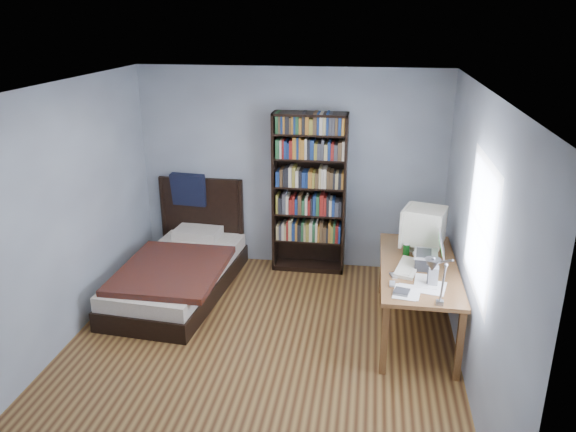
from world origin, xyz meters
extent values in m
plane|color=#4A2A15|center=(0.00, 0.00, 0.00)|extent=(4.20, 4.20, 0.00)
plane|color=white|center=(0.00, 0.00, 2.50)|extent=(4.20, 4.20, 0.00)
cube|color=gray|center=(0.00, 2.10, 1.25)|extent=(3.80, 0.04, 2.50)
cube|color=gray|center=(0.00, -2.10, 1.25)|extent=(3.80, 0.04, 2.50)
cube|color=gray|center=(-1.90, 0.00, 1.25)|extent=(0.04, 4.20, 2.50)
cube|color=gray|center=(1.90, 0.00, 1.25)|extent=(0.04, 4.20, 2.50)
cube|color=white|center=(1.89, -0.15, 1.45)|extent=(0.01, 1.14, 1.14)
cube|color=white|center=(1.88, -0.15, 1.45)|extent=(0.01, 1.00, 1.00)
cube|color=brown|center=(1.50, 0.60, 0.71)|extent=(0.75, 1.67, 0.04)
cube|color=brown|center=(1.18, -0.19, 0.34)|extent=(0.06, 0.06, 0.69)
cube|color=brown|center=(1.83, -0.19, 0.34)|extent=(0.06, 0.06, 0.69)
cube|color=brown|center=(1.18, 1.38, 0.34)|extent=(0.06, 0.06, 0.69)
cube|color=brown|center=(1.83, 1.38, 0.34)|extent=(0.06, 0.06, 0.69)
cube|color=brown|center=(1.50, 1.21, 0.34)|extent=(0.69, 0.40, 0.68)
cube|color=beige|center=(1.54, 1.01, 0.74)|extent=(0.31, 0.28, 0.03)
cylinder|color=beige|center=(1.54, 1.01, 0.79)|extent=(0.10, 0.10, 0.06)
cube|color=beige|center=(1.57, 1.01, 1.01)|extent=(0.48, 0.47, 0.37)
cube|color=beige|center=(1.37, 1.01, 1.01)|extent=(0.14, 0.39, 0.39)
cube|color=#4590F9|center=(1.35, 1.01, 1.01)|extent=(0.09, 0.29, 0.26)
cube|color=#2D2D30|center=(1.56, 0.57, 0.80)|extent=(0.22, 0.25, 0.14)
cube|color=silver|center=(1.56, 0.57, 0.88)|extent=(0.25, 0.32, 0.02)
cube|color=#2D2D30|center=(1.54, 0.57, 0.89)|extent=(0.16, 0.25, 0.00)
cube|color=silver|center=(1.70, 0.57, 0.99)|extent=(0.10, 0.30, 0.21)
cube|color=#0CBF26|center=(1.69, 0.57, 0.99)|extent=(0.07, 0.25, 0.17)
cube|color=#99999E|center=(1.62, -0.18, 0.75)|extent=(0.06, 0.05, 0.04)
cylinder|color=#99999E|center=(1.62, -0.24, 0.97)|extent=(0.02, 0.14, 0.40)
cylinder|color=#99999E|center=(1.55, -0.46, 1.25)|extent=(0.17, 0.33, 0.20)
cone|color=#99999E|center=(1.48, -0.62, 1.29)|extent=(0.12, 0.12, 0.10)
cube|color=beige|center=(1.39, 0.50, 0.75)|extent=(0.29, 0.50, 0.05)
cube|color=gray|center=(1.60, 0.20, 0.82)|extent=(0.10, 0.10, 0.18)
cylinder|color=#083E0D|center=(1.39, 0.84, 0.79)|extent=(0.07, 0.07, 0.12)
ellipsoid|color=silver|center=(1.49, 0.85, 0.75)|extent=(0.07, 0.13, 0.04)
cube|color=silver|center=(1.25, 0.32, 0.74)|extent=(0.08, 0.11, 0.02)
cube|color=gray|center=(1.23, 0.13, 0.74)|extent=(0.05, 0.10, 0.02)
cube|color=gray|center=(1.31, -0.02, 0.74)|extent=(0.16, 0.16, 0.03)
cube|color=black|center=(-0.18, 1.94, 1.00)|extent=(0.03, 0.30, 1.99)
cube|color=black|center=(0.69, 1.94, 1.00)|extent=(0.03, 0.30, 1.99)
cube|color=black|center=(0.25, 1.94, 1.98)|extent=(0.90, 0.30, 0.03)
cube|color=black|center=(0.25, 1.94, 0.03)|extent=(0.90, 0.30, 0.06)
cube|color=black|center=(0.25, 2.08, 1.00)|extent=(0.90, 0.02, 1.99)
cube|color=olive|center=(0.25, 1.92, 1.03)|extent=(0.82, 0.22, 1.79)
cube|color=black|center=(-1.17, 1.05, 0.11)|extent=(1.20, 2.16, 0.22)
cube|color=beige|center=(-1.17, 1.05, 0.30)|extent=(1.16, 2.10, 0.16)
cube|color=maroon|center=(-1.14, 0.79, 0.41)|extent=(1.11, 1.36, 0.07)
cube|color=beige|center=(-1.17, 1.84, 0.43)|extent=(0.60, 0.41, 0.12)
cube|color=black|center=(-1.17, 2.06, 0.55)|extent=(1.10, 0.05, 1.10)
cylinder|color=black|center=(-1.69, 2.04, 0.55)|extent=(0.06, 0.06, 1.10)
cylinder|color=black|center=(-0.64, 2.04, 0.55)|extent=(0.06, 0.06, 1.10)
cube|color=black|center=(-1.32, 2.03, 0.95)|extent=(0.46, 0.20, 0.43)
camera|label=1|loc=(0.98, -4.58, 3.08)|focal=35.00mm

